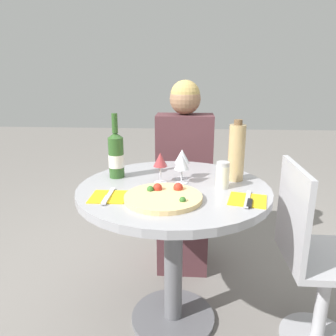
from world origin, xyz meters
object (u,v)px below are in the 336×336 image
object	(u,v)px
pizza_large	(164,197)
wine_bottle	(116,155)
chair_behind_diner	(184,191)
tall_carafe	(236,152)
seated_diner	(184,183)
chair_empty_side	(315,261)
dining_table	(174,217)

from	to	relation	value
pizza_large	wine_bottle	bearing A→B (deg)	132.06
chair_behind_diner	tall_carafe	distance (m)	0.83
pizza_large	tall_carafe	bearing A→B (deg)	40.84
chair_behind_diner	pizza_large	distance (m)	0.98
seated_diner	chair_empty_side	distance (m)	0.94
wine_bottle	tall_carafe	world-z (taller)	wine_bottle
seated_diner	pizza_large	bearing A→B (deg)	85.05
pizza_large	tall_carafe	size ratio (longest dim) A/B	1.10
tall_carafe	chair_empty_side	bearing A→B (deg)	-30.69
pizza_large	wine_bottle	distance (m)	0.40
dining_table	wine_bottle	xyz separation A→B (m)	(-0.29, 0.12, 0.27)
chair_empty_side	pizza_large	world-z (taller)	chair_empty_side
dining_table	tall_carafe	distance (m)	0.43
seated_diner	pizza_large	distance (m)	0.82
dining_table	tall_carafe	xyz separation A→B (m)	(0.29, 0.12, 0.29)
chair_behind_diner	seated_diner	bearing A→B (deg)	90.00
dining_table	wine_bottle	size ratio (longest dim) A/B	2.78
dining_table	tall_carafe	world-z (taller)	tall_carafe
chair_behind_diner	wine_bottle	distance (m)	0.83
seated_diner	pizza_large	world-z (taller)	seated_diner
dining_table	chair_empty_side	distance (m)	0.67
tall_carafe	chair_behind_diner	bearing A→B (deg)	111.92
pizza_large	chair_empty_side	bearing A→B (deg)	6.52
pizza_large	wine_bottle	xyz separation A→B (m)	(-0.26, 0.29, 0.10)
wine_bottle	dining_table	bearing A→B (deg)	-22.12
chair_behind_diner	wine_bottle	world-z (taller)	wine_bottle
chair_behind_diner	wine_bottle	size ratio (longest dim) A/B	2.74
dining_table	pizza_large	size ratio (longest dim) A/B	2.75
chair_behind_diner	seated_diner	xyz separation A→B (m)	(-0.00, -0.14, 0.11)
wine_bottle	tall_carafe	xyz separation A→B (m)	(0.59, -0.00, 0.02)
wine_bottle	chair_empty_side	bearing A→B (deg)	-12.61
chair_empty_side	pizza_large	distance (m)	0.75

